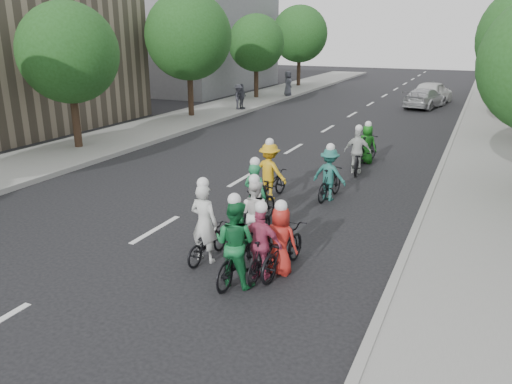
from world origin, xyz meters
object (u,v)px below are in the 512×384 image
Objects in this scene: cyclist_6 at (255,219)px; spectator_1 at (242,96)px; cyclist_1 at (236,250)px; cyclist_3 at (262,250)px; cyclist_0 at (206,233)px; cyclist_9 at (367,147)px; spectator_0 at (238,97)px; cyclist_8 at (358,156)px; follow_car_lead at (425,98)px; cyclist_7 at (330,178)px; cyclist_5 at (256,203)px; cyclist_4 at (282,247)px; cyclist_2 at (270,176)px; follow_car_trail at (432,92)px; spectator_2 at (288,84)px.

cyclist_6 reaches higher than spectator_1.
cyclist_1 reaches higher than cyclist_3.
cyclist_0 is 1.06× the size of cyclist_9.
cyclist_9 is at bearing -148.15° from spectator_0.
cyclist_8 is at bearing -95.45° from cyclist_0.
spectator_1 is (-10.18, -6.28, 0.28)m from follow_car_lead.
spectator_0 is (-10.26, 19.43, 0.30)m from cyclist_3.
cyclist_6 is (-0.84, 1.50, 0.00)m from cyclist_3.
cyclist_1 is 22.16m from spectator_0.
cyclist_8 is at bearing -133.32° from spectator_1.
spectator_0 is at bearing -62.58° from cyclist_3.
cyclist_7 is at bearing 100.82° from cyclist_9.
cyclist_5 reaches higher than spectator_1.
cyclist_5 is at bearing -167.75° from spectator_0.
cyclist_6 is (-0.46, 1.91, -0.11)m from cyclist_1.
spectator_1 reaches higher than follow_car_lead.
spectator_0 reaches higher than cyclist_9.
follow_car_lead is (0.90, 24.39, 0.02)m from cyclist_6.
cyclist_7 reaches higher than cyclist_4.
cyclist_8 is at bearing -83.50° from cyclist_4.
follow_car_trail is (2.11, 23.16, 0.10)m from cyclist_2.
cyclist_1 reaches higher than cyclist_6.
cyclist_0 is 5.27m from cyclist_7.
follow_car_trail is at bearing -66.91° from spectator_0.
cyclist_1 reaches higher than cyclist_8.
cyclist_3 is 0.36× the size of follow_car_trail.
cyclist_2 is 1.77m from cyclist_7.
cyclist_3 is 0.97× the size of cyclist_7.
cyclist_1 is 1.05× the size of cyclist_9.
cyclist_3 is at bearing -148.37° from spectator_1.
follow_car_trail is at bearing -86.48° from cyclist_4.
cyclist_8 is (-0.16, 8.69, -0.02)m from cyclist_3.
cyclist_7 is (0.17, 5.79, -0.05)m from cyclist_1.
follow_car_lead is 10.00m from spectator_2.
follow_car_trail is 13.51m from spectator_0.
cyclist_7 is (-0.20, 5.39, 0.05)m from cyclist_3.
cyclist_5 is at bearing -71.43° from cyclist_1.
cyclist_9 is (-0.00, 1.51, 0.02)m from cyclist_8.
cyclist_5 is 19.28m from spectator_1.
cyclist_4 is at bearing 102.19° from follow_car_lead.
cyclist_9 is at bearing -97.25° from cyclist_2.
cyclist_6 is (1.01, -3.23, -0.08)m from cyclist_2.
cyclist_0 is 1.06× the size of spectator_2.
cyclist_1 is at bearing 115.76° from cyclist_5.
cyclist_3 is (1.85, -4.73, -0.08)m from cyclist_2.
cyclist_3 is at bearing 59.96° from cyclist_4.
cyclist_5 is 0.40× the size of follow_car_trail.
cyclist_1 is 28.30m from follow_car_trail.
cyclist_2 is 4.82m from cyclist_4.
cyclist_1 is at bearing 99.07° from follow_car_trail.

